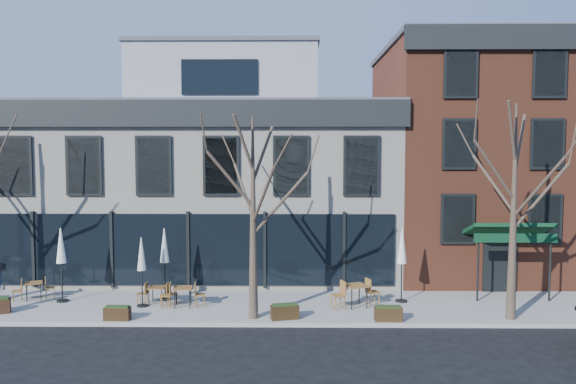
{
  "coord_description": "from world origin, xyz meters",
  "views": [
    {
      "loc": [
        4.44,
        -23.22,
        5.96
      ],
      "look_at": [
        4.15,
        2.0,
        4.17
      ],
      "focal_mm": 35.0,
      "sensor_mm": 36.0,
      "label": 1
    }
  ],
  "objects": [
    {
      "name": "ground",
      "position": [
        0.0,
        0.0,
        0.0
      ],
      "size": [
        120.0,
        120.0,
        0.0
      ],
      "primitive_type": "plane",
      "color": "black",
      "rests_on": "ground"
    },
    {
      "name": "sidewalk_front",
      "position": [
        3.25,
        -2.15,
        0.07
      ],
      "size": [
        33.5,
        4.7,
        0.15
      ],
      "primitive_type": "cube",
      "color": "gray",
      "rests_on": "ground"
    },
    {
      "name": "corner_building",
      "position": [
        0.07,
        5.07,
        4.72
      ],
      "size": [
        18.39,
        10.39,
        11.1
      ],
      "color": "silver",
      "rests_on": "ground"
    },
    {
      "name": "red_brick_building",
      "position": [
        13.0,
        4.98,
        5.64
      ],
      "size": [
        8.2,
        11.78,
        11.18
      ],
      "color": "brown",
      "rests_on": "ground"
    },
    {
      "name": "tree_mid",
      "position": [
        3.01,
        -3.9,
        3.79
      ],
      "size": [
        3.5,
        3.55,
        7.04
      ],
      "color": "#382B21",
      "rests_on": "sidewalk_front"
    },
    {
      "name": "tree_right",
      "position": [
        12.01,
        -3.9,
        4.02
      ],
      "size": [
        3.72,
        3.77,
        7.48
      ],
      "color": "#382B21",
      "rests_on": "sidewalk_front"
    },
    {
      "name": "cafe_set_1",
      "position": [
        -5.87,
        -1.52,
        0.58
      ],
      "size": [
        1.6,
        1.02,
        0.84
      ],
      "color": "brown",
      "rests_on": "sidewalk_front"
    },
    {
      "name": "cafe_set_2",
      "position": [
        -0.82,
        -2.15,
        0.57
      ],
      "size": [
        1.57,
        0.65,
        0.82
      ],
      "color": "brown",
      "rests_on": "sidewalk_front"
    },
    {
      "name": "cafe_set_3",
      "position": [
        0.23,
        -2.5,
        0.62
      ],
      "size": [
        1.75,
        0.76,
        0.91
      ],
      "color": "brown",
      "rests_on": "sidewalk_front"
    },
    {
      "name": "cafe_set_5",
      "position": [
        6.74,
        -2.45,
        0.68
      ],
      "size": [
        1.99,
        1.14,
        1.03
      ],
      "color": "brown",
      "rests_on": "sidewalk_front"
    },
    {
      "name": "umbrella_0",
      "position": [
        -4.6,
        -1.84,
        2.19
      ],
      "size": [
        0.46,
        0.46,
        2.89
      ],
      "color": "black",
      "rests_on": "sidewalk_front"
    },
    {
      "name": "umbrella_1",
      "position": [
        -1.3,
        -2.49,
        2.01
      ],
      "size": [
        0.42,
        0.42,
        2.63
      ],
      "color": "black",
      "rests_on": "sidewalk_front"
    },
    {
      "name": "umbrella_2",
      "position": [
        -0.66,
        -1.53,
        2.16
      ],
      "size": [
        0.46,
        0.46,
        2.84
      ],
      "color": "black",
      "rests_on": "sidewalk_front"
    },
    {
      "name": "umbrella_4",
      "position": [
        8.6,
        -1.71,
        2.18
      ],
      "size": [
        0.46,
        0.46,
        2.88
      ],
      "color": "black",
      "rests_on": "sidewalk_front"
    },
    {
      "name": "planter_1",
      "position": [
        -1.71,
        -4.2,
        0.4
      ],
      "size": [
        0.9,
        0.38,
        0.5
      ],
      "color": "#2F1F0F",
      "rests_on": "sidewalk_front"
    },
    {
      "name": "planter_2",
      "position": [
        4.1,
        -4.02,
        0.42
      ],
      "size": [
        1.03,
        0.59,
        0.54
      ],
      "color": "black",
      "rests_on": "sidewalk_front"
    },
    {
      "name": "planter_3",
      "position": [
        7.68,
        -4.2,
        0.41
      ],
      "size": [
        0.95,
        0.4,
        0.53
      ],
      "color": "#332311",
      "rests_on": "sidewalk_front"
    }
  ]
}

